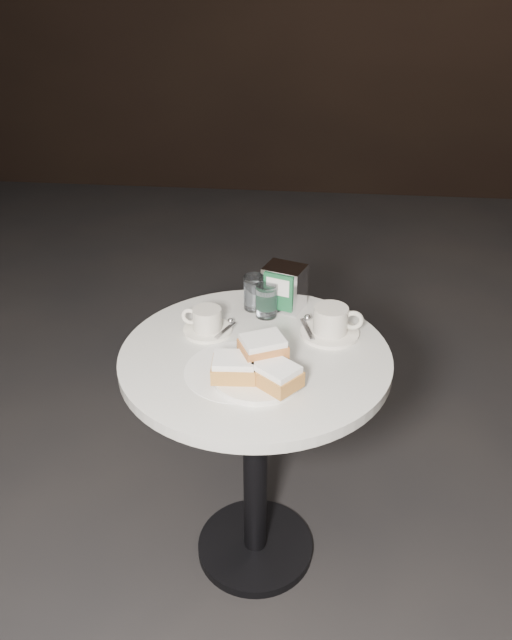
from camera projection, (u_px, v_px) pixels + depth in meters
The scene contains 9 objects.
ground at pixel (255, 549), 1.98m from camera, with size 7.00×7.00×0.00m, color black.
cafe_table at pixel (255, 413), 1.70m from camera, with size 0.70×0.70×0.74m.
sugar_spill at pixel (239, 370), 1.53m from camera, with size 0.27×0.27×0.00m, color white.
beignet_plate at pixel (257, 368), 1.47m from camera, with size 0.25×0.25×0.10m.
coffee_cup_left at pixel (207, 322), 1.68m from camera, with size 0.15×0.15×0.07m.
coffee_cup_right at pixel (331, 323), 1.66m from camera, with size 0.17×0.16×0.08m.
water_glass_left at pixel (254, 293), 1.78m from camera, with size 0.07×0.07×0.10m.
water_glass_right at pixel (266, 301), 1.74m from camera, with size 0.08×0.08×0.10m.
napkin_dispenser at pixel (284, 287), 1.78m from camera, with size 0.13×0.12×0.13m.
Camera 1 is at (0.14, -1.33, 1.62)m, focal length 35.00 mm.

